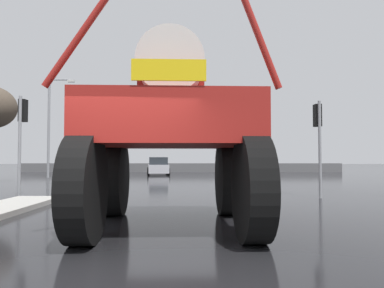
{
  "coord_description": "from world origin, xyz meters",
  "views": [
    {
      "loc": [
        1.13,
        -4.6,
        1.49
      ],
      "look_at": [
        1.15,
        5.72,
        1.88
      ],
      "focal_mm": 33.37,
      "sensor_mm": 36.0,
      "label": 1
    }
  ],
  "objects_px": {
    "sedan_ahead": "(157,166)",
    "traffic_signal_near_right": "(317,127)",
    "traffic_signal_near_left": "(21,124)",
    "streetlight_far_left": "(50,121)",
    "oversize_sprayer": "(170,132)"
  },
  "relations": [
    {
      "from": "sedan_ahead",
      "to": "oversize_sprayer",
      "type": "bearing_deg",
      "value": 178.74
    },
    {
      "from": "traffic_signal_near_left",
      "to": "traffic_signal_near_right",
      "type": "bearing_deg",
      "value": 0.01
    },
    {
      "from": "sedan_ahead",
      "to": "traffic_signal_near_right",
      "type": "bearing_deg",
      "value": -164.06
    },
    {
      "from": "traffic_signal_near_left",
      "to": "streetlight_far_left",
      "type": "bearing_deg",
      "value": 107.52
    },
    {
      "from": "oversize_sprayer",
      "to": "streetlight_far_left",
      "type": "distance_m",
      "value": 21.38
    },
    {
      "from": "sedan_ahead",
      "to": "streetlight_far_left",
      "type": "xyz_separation_m",
      "value": [
        -7.58,
        -4.62,
        3.47
      ]
    },
    {
      "from": "traffic_signal_near_right",
      "to": "streetlight_far_left",
      "type": "relative_size",
      "value": 0.48
    },
    {
      "from": "oversize_sprayer",
      "to": "traffic_signal_near_right",
      "type": "relative_size",
      "value": 1.44
    },
    {
      "from": "traffic_signal_near_right",
      "to": "sedan_ahead",
      "type": "bearing_deg",
      "value": 113.29
    },
    {
      "from": "sedan_ahead",
      "to": "traffic_signal_near_left",
      "type": "bearing_deg",
      "value": 161.83
    },
    {
      "from": "sedan_ahead",
      "to": "traffic_signal_near_right",
      "type": "xyz_separation_m",
      "value": [
        7.67,
        -17.83,
        1.91
      ]
    },
    {
      "from": "sedan_ahead",
      "to": "traffic_signal_near_left",
      "type": "xyz_separation_m",
      "value": [
        -3.41,
        -17.83,
        2.04
      ]
    },
    {
      "from": "oversize_sprayer",
      "to": "traffic_signal_near_left",
      "type": "bearing_deg",
      "value": 44.47
    },
    {
      "from": "traffic_signal_near_left",
      "to": "streetlight_far_left",
      "type": "height_order",
      "value": "streetlight_far_left"
    },
    {
      "from": "sedan_ahead",
      "to": "traffic_signal_near_right",
      "type": "distance_m",
      "value": 19.5
    }
  ]
}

